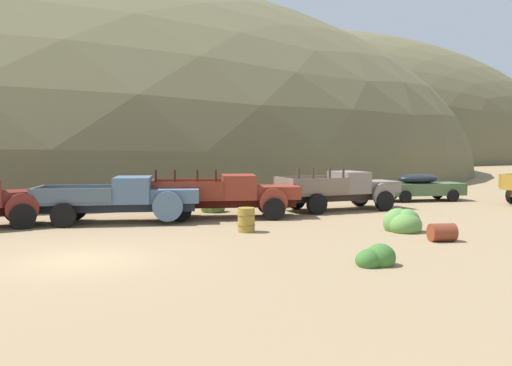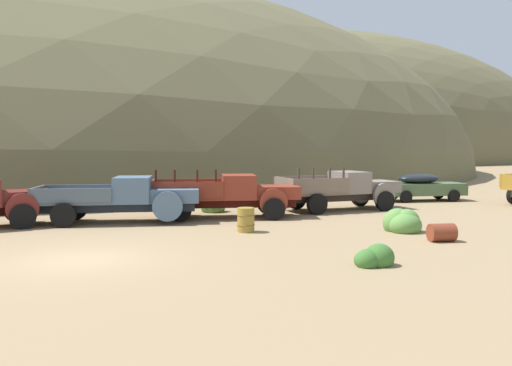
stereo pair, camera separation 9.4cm
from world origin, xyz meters
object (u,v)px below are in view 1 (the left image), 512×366
object	(u,v)px
truck_chalk_blue	(130,198)
oil_drum_spare	(442,232)
truck_rust_red	(236,195)
truck_primer_gray	(347,189)
oil_drum_foreground	(246,220)
car_weathered_green	(424,187)

from	to	relation	value
truck_chalk_blue	oil_drum_spare	xyz separation A→B (m)	(8.66, -8.51, -0.71)
truck_rust_red	oil_drum_spare	xyz separation A→B (m)	(4.13, -8.13, -0.70)
truck_primer_gray	truck_chalk_blue	bearing A→B (deg)	-177.43
truck_rust_red	oil_drum_foreground	distance (m)	3.95
truck_rust_red	car_weathered_green	size ratio (longest dim) A/B	1.30
car_weathered_green	oil_drum_foreground	distance (m)	14.93
oil_drum_foreground	truck_rust_red	bearing A→B (deg)	74.02
truck_rust_red	oil_drum_spare	size ratio (longest dim) A/B	6.97
truck_primer_gray	oil_drum_foreground	xyz separation A→B (m)	(-7.18, -4.27, -0.55)
car_weathered_green	oil_drum_spare	distance (m)	13.42
truck_primer_gray	oil_drum_spare	size ratio (longest dim) A/B	6.38
truck_rust_red	truck_primer_gray	bearing A→B (deg)	22.23
truck_chalk_blue	oil_drum_spare	distance (m)	12.16
oil_drum_spare	truck_primer_gray	bearing A→B (deg)	77.16
car_weathered_green	truck_rust_red	bearing A→B (deg)	-156.18
truck_rust_red	truck_primer_gray	size ratio (longest dim) A/B	1.09
truck_rust_red	oil_drum_spare	bearing A→B (deg)	-45.54
truck_primer_gray	car_weathered_green	distance (m)	6.71
oil_drum_spare	car_weathered_green	bearing A→B (deg)	51.09
truck_primer_gray	oil_drum_foreground	size ratio (longest dim) A/B	6.85
truck_rust_red	oil_drum_foreground	bearing A→B (deg)	-88.47
oil_drum_spare	truck_chalk_blue	bearing A→B (deg)	135.47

